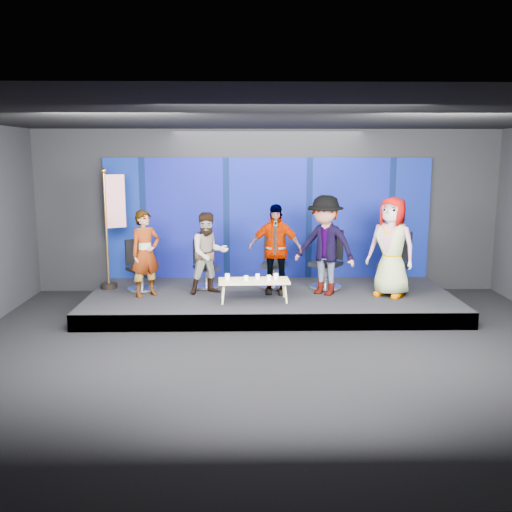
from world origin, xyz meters
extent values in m
plane|color=black|center=(0.00, 0.00, 0.00)|extent=(10.00, 10.00, 0.00)
cube|color=black|center=(0.00, 4.00, 1.75)|extent=(10.00, 0.02, 3.50)
cube|color=black|center=(0.00, -4.00, 1.75)|extent=(10.00, 0.02, 3.50)
cube|color=black|center=(0.00, 0.00, 3.50)|extent=(10.00, 8.00, 0.02)
cube|color=black|center=(0.00, 2.50, 0.15)|extent=(7.00, 3.00, 0.30)
cube|color=navy|center=(0.00, 3.95, 1.60)|extent=(7.00, 0.08, 2.60)
cylinder|color=silver|center=(-2.55, 2.75, 0.33)|extent=(0.80, 0.80, 0.06)
cylinder|color=silver|center=(-2.55, 2.75, 0.55)|extent=(0.07, 0.07, 0.38)
cube|color=black|center=(-2.55, 2.75, 0.74)|extent=(0.64, 0.64, 0.07)
cube|color=black|center=(-2.69, 2.93, 1.05)|extent=(0.36, 0.30, 0.52)
imported|color=black|center=(-2.38, 2.33, 1.12)|extent=(0.71, 0.68, 1.64)
cylinder|color=silver|center=(-1.28, 2.96, 0.33)|extent=(0.70, 0.70, 0.05)
cylinder|color=silver|center=(-1.28, 2.96, 0.54)|extent=(0.06, 0.06, 0.37)
cube|color=black|center=(-1.28, 2.96, 0.72)|extent=(0.56, 0.56, 0.06)
cube|color=black|center=(-1.35, 3.17, 1.02)|extent=(0.39, 0.18, 0.50)
imported|color=black|center=(-1.19, 2.52, 1.09)|extent=(0.93, 0.82, 1.58)
cylinder|color=silver|center=(0.08, 2.96, 0.33)|extent=(0.68, 0.68, 0.06)
cylinder|color=silver|center=(0.08, 2.96, 0.56)|extent=(0.07, 0.07, 0.40)
cube|color=black|center=(0.08, 2.96, 0.76)|extent=(0.54, 0.54, 0.07)
cube|color=black|center=(0.11, 3.20, 1.10)|extent=(0.45, 0.11, 0.56)
imported|color=black|center=(0.08, 2.51, 1.17)|extent=(1.07, 0.56, 1.74)
cylinder|color=silver|center=(1.12, 2.86, 0.33)|extent=(0.92, 0.92, 0.07)
cylinder|color=silver|center=(1.12, 2.86, 0.59)|extent=(0.08, 0.08, 0.44)
cube|color=black|center=(1.12, 2.86, 0.81)|extent=(0.74, 0.74, 0.08)
cube|color=black|center=(1.27, 3.08, 1.17)|extent=(0.44, 0.32, 0.61)
imported|color=black|center=(1.04, 2.41, 1.26)|extent=(1.42, 1.28, 1.91)
cylinder|color=silver|center=(2.44, 2.66, 0.33)|extent=(0.93, 0.93, 0.07)
cylinder|color=silver|center=(2.44, 2.66, 0.59)|extent=(0.08, 0.08, 0.44)
cube|color=black|center=(2.44, 2.66, 0.81)|extent=(0.74, 0.74, 0.08)
cube|color=black|center=(2.60, 2.86, 1.17)|extent=(0.41, 0.34, 0.60)
imported|color=black|center=(2.27, 2.24, 1.25)|extent=(1.10, 1.05, 1.89)
cube|color=tan|center=(-0.33, 1.91, 0.68)|extent=(1.32, 0.61, 0.04)
cylinder|color=tan|center=(-0.89, 1.67, 0.48)|extent=(0.04, 0.04, 0.36)
cylinder|color=tan|center=(-0.91, 2.09, 0.48)|extent=(0.04, 0.04, 0.36)
cylinder|color=tan|center=(0.24, 1.72, 0.48)|extent=(0.04, 0.04, 0.36)
cylinder|color=tan|center=(0.22, 2.15, 0.48)|extent=(0.04, 0.04, 0.36)
cylinder|color=white|center=(-0.82, 1.94, 0.75)|extent=(0.09, 0.09, 0.11)
cylinder|color=white|center=(-0.47, 1.87, 0.74)|extent=(0.08, 0.08, 0.09)
cylinder|color=white|center=(-0.26, 2.00, 0.74)|extent=(0.08, 0.08, 0.09)
cylinder|color=white|center=(-0.06, 1.88, 0.74)|extent=(0.08, 0.08, 0.09)
cylinder|color=white|center=(0.08, 1.97, 0.75)|extent=(0.09, 0.09, 0.11)
cylinder|color=black|center=(-3.25, 2.97, 0.35)|extent=(0.32, 0.32, 0.10)
cylinder|color=#C38D3E|center=(-3.25, 2.97, 1.50)|extent=(0.04, 0.04, 2.20)
sphere|color=#C38D3E|center=(-3.25, 2.97, 2.66)|extent=(0.11, 0.11, 0.11)
cube|color=#B11428|center=(-3.07, 3.05, 2.05)|extent=(0.36, 0.24, 1.05)
camera|label=1|loc=(-0.49, -8.31, 2.98)|focal=40.00mm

